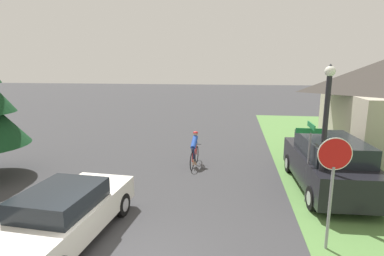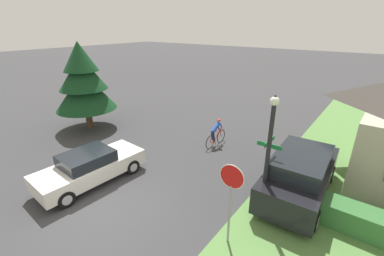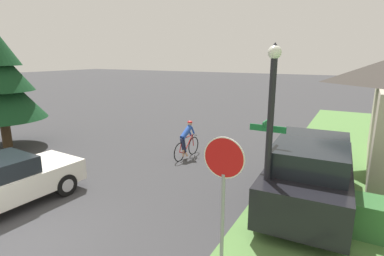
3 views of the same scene
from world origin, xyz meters
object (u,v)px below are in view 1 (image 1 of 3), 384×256
Objects in this scene: stop_sign at (333,171)px; sedan_left_lane at (65,215)px; cyclist at (194,150)px; street_name_sign at (309,148)px; parked_suv_right at (328,164)px; street_lamp at (325,128)px.

sedan_left_lane is at bearing 3.78° from stop_sign.
cyclist is 5.17m from street_name_sign.
cyclist is 0.71× the size of street_name_sign.
sedan_left_lane is 1.76× the size of street_name_sign.
parked_suv_right is 2.53m from street_lamp.
cyclist is (2.34, 6.24, 0.00)m from sedan_left_lane.
cyclist is at bearing 139.17° from street_lamp.
sedan_left_lane is at bearing -153.33° from street_name_sign.
street_name_sign is at bearing -60.09° from sedan_left_lane.
street_name_sign is at bearing -123.70° from cyclist.
street_lamp is at bearing -127.69° from cyclist.
parked_suv_right is 1.71m from street_name_sign.
stop_sign is at bearing -98.58° from street_lamp.
cyclist reaches higher than sedan_left_lane.
street_name_sign reaches higher than sedan_left_lane.
stop_sign is 0.63× the size of street_lamp.
cyclist is at bearing -17.32° from sedan_left_lane.
street_lamp is 1.69× the size of street_name_sign.
street_lamp is at bearing -71.66° from street_name_sign.
sedan_left_lane is 7.23m from street_name_sign.
stop_sign reaches higher than sedan_left_lane.
street_name_sign is (4.05, -3.03, 1.07)m from cyclist.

